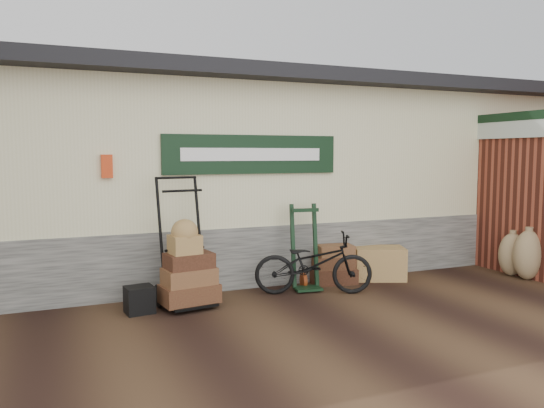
# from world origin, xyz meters

# --- Properties ---
(ground) EXTENTS (80.00, 80.00, 0.00)m
(ground) POSITION_xyz_m (0.00, 0.00, 0.00)
(ground) COLOR black
(ground) RESTS_ON ground
(station_building) EXTENTS (14.40, 4.10, 3.20)m
(station_building) POSITION_xyz_m (-0.01, 2.74, 1.61)
(station_building) COLOR #4C4C47
(station_building) RESTS_ON ground
(brick_outbuilding) EXTENTS (1.71, 4.51, 2.62)m
(brick_outbuilding) POSITION_xyz_m (4.70, 1.19, 1.30)
(brick_outbuilding) COLOR maroon
(brick_outbuilding) RESTS_ON ground
(porter_trolley) EXTENTS (0.93, 0.75, 1.70)m
(porter_trolley) POSITION_xyz_m (-1.42, 0.54, 0.85)
(porter_trolley) COLOR black
(porter_trolley) RESTS_ON ground
(green_barrow) EXTENTS (0.49, 0.43, 1.23)m
(green_barrow) POSITION_xyz_m (0.38, 0.64, 0.62)
(green_barrow) COLOR black
(green_barrow) RESTS_ON ground
(suitcase_stack) EXTENTS (0.73, 0.53, 0.59)m
(suitcase_stack) POSITION_xyz_m (0.94, 0.81, 0.30)
(suitcase_stack) COLOR #331C10
(suitcase_stack) RESTS_ON ground
(wicker_hamper) EXTENTS (0.90, 0.76, 0.50)m
(wicker_hamper) POSITION_xyz_m (1.73, 0.77, 0.25)
(wicker_hamper) COLOR brown
(wicker_hamper) RESTS_ON ground
(black_trunk) EXTENTS (0.37, 0.32, 0.33)m
(black_trunk) POSITION_xyz_m (-2.01, 0.39, 0.17)
(black_trunk) COLOR black
(black_trunk) RESTS_ON ground
(bicycle) EXTENTS (1.12, 1.75, 0.96)m
(bicycle) POSITION_xyz_m (0.38, 0.37, 0.48)
(bicycle) COLOR black
(bicycle) RESTS_ON ground
(burlap_sack_left) EXTENTS (0.53, 0.48, 0.69)m
(burlap_sack_left) POSITION_xyz_m (3.84, 0.13, 0.35)
(burlap_sack_left) COLOR olive
(burlap_sack_left) RESTS_ON ground
(burlap_sack_right) EXTENTS (0.49, 0.42, 0.78)m
(burlap_sack_right) POSITION_xyz_m (3.85, -0.17, 0.39)
(burlap_sack_right) COLOR olive
(burlap_sack_right) RESTS_ON ground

